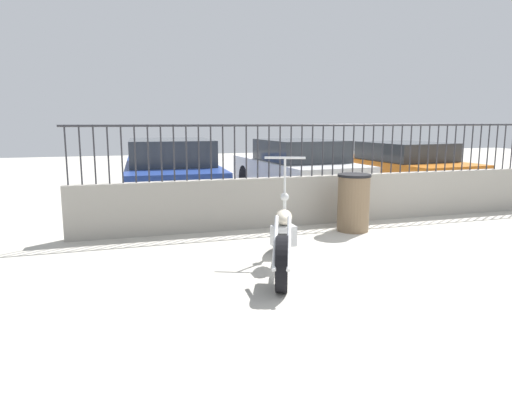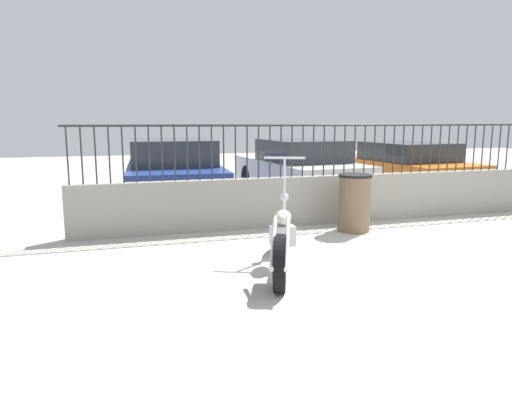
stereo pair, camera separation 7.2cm
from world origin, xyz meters
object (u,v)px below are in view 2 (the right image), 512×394
Objects in this scene: motorcycle_silver at (282,240)px; car_blue at (173,170)px; car_white at (299,168)px; car_orange at (403,167)px; trash_bin at (354,203)px.

motorcycle_silver is 5.11m from car_blue.
car_white is (2.86, -0.13, -0.02)m from car_blue.
trash_bin is at bearing 131.88° from car_orange.
car_blue reaches higher than car_white.
car_white reaches higher than motorcycle_silver.
car_blue is at bearing 83.59° from car_white.
motorcycle_silver reaches higher than car_orange.
trash_bin is 3.40m from car_white.
car_blue reaches higher than motorcycle_silver.
trash_bin is 4.56m from car_orange.
car_orange is (3.13, 3.32, 0.17)m from trash_bin.
trash_bin is at bearing 169.62° from car_white.
motorcycle_silver is 5.37m from car_white.
trash_bin is 0.20× the size of car_blue.
car_orange is at bearing -23.56° from motorcycle_silver.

